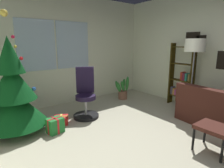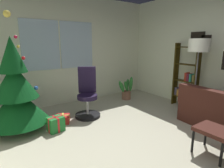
% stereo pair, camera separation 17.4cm
% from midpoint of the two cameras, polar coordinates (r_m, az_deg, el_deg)
% --- Properties ---
extents(ground_plane, '(4.73, 5.59, 0.10)m').
position_cam_midpoint_polar(ground_plane, '(3.32, 11.59, -18.21)').
color(ground_plane, '#B0AD94').
extents(wall_back_with_windows, '(4.73, 0.12, 2.84)m').
position_cam_midpoint_polar(wall_back_with_windows, '(5.21, -11.25, 10.06)').
color(wall_back_with_windows, silver).
rests_on(wall_back_with_windows, ground_plane).
extents(footstool, '(0.42, 0.48, 0.42)m').
position_cam_midpoint_polar(footstool, '(3.21, 30.11, -12.60)').
color(footstool, '#3D1C16').
rests_on(footstool, ground_plane).
extents(holiday_tree, '(1.10, 1.10, 2.16)m').
position_cam_midpoint_polar(holiday_tree, '(3.82, -26.05, -2.41)').
color(holiday_tree, '#4C331E').
rests_on(holiday_tree, ground_plane).
extents(gift_box_red, '(0.37, 0.36, 0.16)m').
position_cam_midpoint_polar(gift_box_red, '(4.07, -13.62, -10.30)').
color(gift_box_red, red).
rests_on(gift_box_red, ground_plane).
extents(gift_box_green, '(0.31, 0.26, 0.28)m').
position_cam_midpoint_polar(gift_box_green, '(3.71, -15.44, -11.72)').
color(gift_box_green, '#1E722D').
rests_on(gift_box_green, ground_plane).
extents(office_chair, '(0.57, 0.59, 1.11)m').
position_cam_midpoint_polar(office_chair, '(4.21, -6.32, -4.09)').
color(office_chair, black).
rests_on(office_chair, ground_plane).
extents(bookshelf, '(0.18, 0.64, 1.62)m').
position_cam_midpoint_polar(bookshelf, '(5.12, 22.49, 1.34)').
color(bookshelf, '#322707').
rests_on(bookshelf, ground_plane).
extents(floor_lamp, '(0.44, 0.44, 1.71)m').
position_cam_midpoint_polar(floor_lamp, '(4.52, 25.94, 9.52)').
color(floor_lamp, slate).
rests_on(floor_lamp, ground_plane).
extents(potted_plant, '(0.49, 0.31, 0.67)m').
position_cam_midpoint_polar(potted_plant, '(5.48, 5.24, -1.87)').
color(potted_plant, brown).
rests_on(potted_plant, ground_plane).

